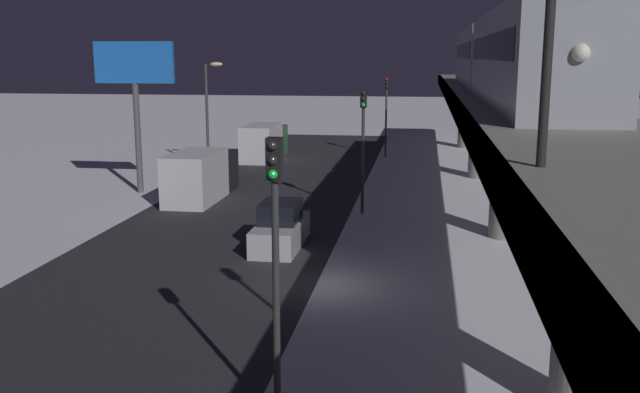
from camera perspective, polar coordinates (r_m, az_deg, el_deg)
ground_plane at (r=25.15m, az=-0.41°, el=-7.28°), size 240.00×240.00×0.00m
avenue_asphalt at (r=26.51m, az=-12.25°, el=-6.55°), size 11.00×96.36×0.01m
elevated_railway at (r=23.96m, az=17.19°, el=4.60°), size 5.00×96.36×6.26m
subway_train at (r=36.55m, az=14.60°, el=11.01°), size 2.94×36.87×3.40m
sedan_silver at (r=29.99m, az=-3.24°, el=-2.63°), size 1.80×4.66×1.97m
box_truck at (r=40.57m, az=-9.68°, el=1.71°), size 2.40×7.40×2.80m
delivery_van at (r=55.90m, az=-4.57°, el=4.46°), size 2.40×7.40×2.80m
traffic_light_near at (r=14.92m, az=-3.67°, el=-3.60°), size 0.32×0.44×6.40m
traffic_light_mid at (r=35.74m, az=3.54°, el=5.17°), size 0.32×0.44×6.40m
traffic_light_far at (r=56.93m, az=5.43°, el=7.45°), size 0.32×0.44×6.40m
commercial_billboard at (r=42.71m, az=-14.89°, el=9.37°), size 4.80×0.36×8.90m
street_lamp_far at (r=50.98m, az=-9.00°, el=7.61°), size 1.35×0.44×7.65m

